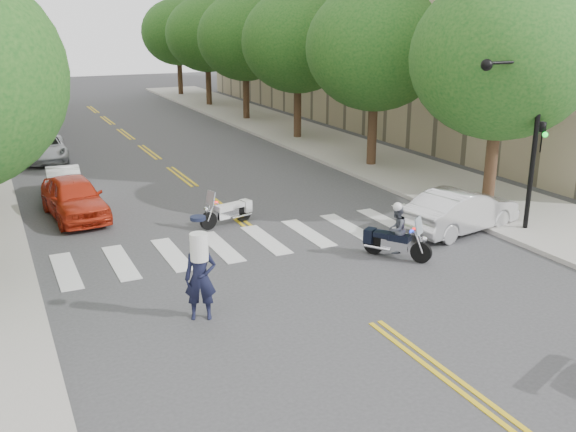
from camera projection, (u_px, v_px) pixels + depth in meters
ground at (375, 322)px, 15.17m from camera, size 140.00×140.00×0.00m
sidewalk_right at (308, 137)px, 38.00m from camera, size 5.00×60.00×0.15m
tree_r_0 at (501, 57)px, 22.29m from camera, size 6.40×6.40×8.45m
tree_r_1 at (375, 48)px, 29.19m from camera, size 6.40×6.40×8.45m
tree_r_2 at (298, 42)px, 36.08m from camera, size 6.40×6.40×8.45m
tree_r_3 at (245, 37)px, 42.98m from camera, size 6.40×6.40×8.45m
tree_r_4 at (207, 34)px, 49.87m from camera, size 6.40×6.40×8.45m
tree_r_5 at (178, 32)px, 56.76m from camera, size 6.40×6.40×8.45m
traffic_signal_pole at (526, 122)px, 20.24m from camera, size 2.82×0.42×6.00m
motorcycle_police at (395, 233)px, 19.04m from camera, size 1.40×1.88×1.73m
motorcycle_parked at (230, 211)px, 22.21m from camera, size 2.04×0.84×1.34m
officer_standing at (200, 278)px, 15.10m from camera, size 0.88×0.73×2.06m
convertible at (461, 210)px, 21.40m from camera, size 4.61×2.32×1.45m
parked_car_a at (74, 197)px, 22.85m from camera, size 2.16×4.54×1.50m
parked_car_b at (64, 184)px, 25.35m from camera, size 1.48×3.70×1.20m
parked_car_c at (44, 148)px, 32.03m from camera, size 2.29×4.60×1.25m
parked_car_d at (36, 133)px, 36.00m from camera, size 2.11×4.67×1.33m
parked_car_e at (9, 119)px, 40.39m from camera, size 1.84×4.38×1.48m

